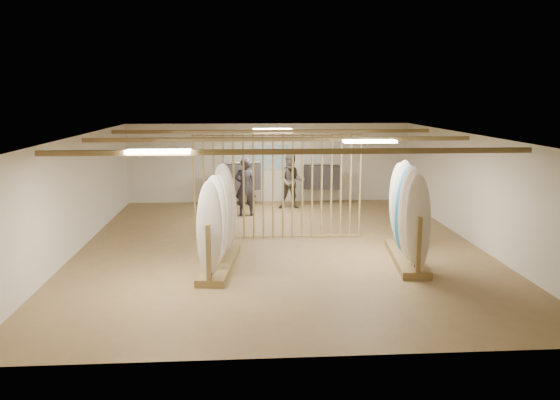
{
  "coord_description": "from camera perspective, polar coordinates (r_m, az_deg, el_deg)",
  "views": [
    {
      "loc": [
        -0.91,
        -13.38,
        3.78
      ],
      "look_at": [
        0.0,
        0.0,
        1.2
      ],
      "focal_mm": 35.0,
      "sensor_mm": 36.0,
      "label": 1
    }
  ],
  "objects": [
    {
      "name": "wall_left",
      "position": [
        14.2,
        -20.57,
        0.53
      ],
      "size": [
        0.0,
        12.0,
        12.0
      ],
      "primitive_type": "plane",
      "rotation": [
        1.57,
        0.0,
        1.57
      ],
      "color": "silver",
      "rests_on": "ground"
    },
    {
      "name": "rack_right",
      "position": [
        12.87,
        13.17,
        -2.97
      ],
      "size": [
        0.94,
        2.81,
        2.23
      ],
      "rotation": [
        0.0,
        0.0,
        -0.12
      ],
      "color": "olive",
      "rests_on": "floor"
    },
    {
      "name": "floor",
      "position": [
        13.94,
        0.0,
        -4.85
      ],
      "size": [
        12.0,
        12.0,
        0.0
      ],
      "primitive_type": "plane",
      "color": "olive",
      "rests_on": "ground"
    },
    {
      "name": "light_panels",
      "position": [
        13.45,
        0.0,
        6.45
      ],
      "size": [
        1.2,
        0.35,
        0.06
      ],
      "primitive_type": "cube",
      "color": "white",
      "rests_on": "ground"
    },
    {
      "name": "shopper_a",
      "position": [
        17.29,
        -3.64,
        1.79
      ],
      "size": [
        0.78,
        0.54,
        2.1
      ],
      "primitive_type": "imported",
      "rotation": [
        0.0,
        0.0,
        3.11
      ],
      "color": "#242229",
      "rests_on": "floor"
    },
    {
      "name": "ceiling",
      "position": [
        13.45,
        0.0,
        6.71
      ],
      "size": [
        12.0,
        12.0,
        0.0
      ],
      "primitive_type": "plane",
      "rotation": [
        3.14,
        0.0,
        0.0
      ],
      "color": "gray",
      "rests_on": "ground"
    },
    {
      "name": "wall_right",
      "position": [
        14.82,
        19.67,
        1.01
      ],
      "size": [
        0.0,
        12.0,
        12.0
      ],
      "primitive_type": "plane",
      "rotation": [
        1.57,
        0.0,
        -1.57
      ],
      "color": "silver",
      "rests_on": "ground"
    },
    {
      "name": "shopper_b",
      "position": [
        18.35,
        1.22,
        2.33
      ],
      "size": [
        1.03,
        0.81,
        2.1
      ],
      "primitive_type": "imported",
      "rotation": [
        0.0,
        0.0,
        -0.02
      ],
      "color": "#403A31",
      "rests_on": "floor"
    },
    {
      "name": "wall_back",
      "position": [
        19.55,
        -1.19,
        3.9
      ],
      "size": [
        12.0,
        0.0,
        12.0
      ],
      "primitive_type": "plane",
      "rotation": [
        1.57,
        0.0,
        0.0
      ],
      "color": "silver",
      "rests_on": "ground"
    },
    {
      "name": "bamboo_partition",
      "position": [
        14.41,
        -0.21,
        1.38
      ],
      "size": [
        4.45,
        0.05,
        2.78
      ],
      "color": "tan",
      "rests_on": "ground"
    },
    {
      "name": "rack_left",
      "position": [
        12.11,
        -6.4,
        -3.72
      ],
      "size": [
        0.91,
        2.73,
        2.16
      ],
      "rotation": [
        0.0,
        0.0,
        -0.12
      ],
      "color": "olive",
      "rests_on": "floor"
    },
    {
      "name": "ceiling_slats",
      "position": [
        13.46,
        0.0,
        6.37
      ],
      "size": [
        9.5,
        6.12,
        0.1
      ],
      "primitive_type": "cube",
      "color": "olive",
      "rests_on": "ground"
    },
    {
      "name": "clothing_rack_a",
      "position": [
        18.76,
        -4.16,
        2.41
      ],
      "size": [
        1.45,
        0.59,
        1.57
      ],
      "rotation": [
        0.0,
        0.0,
        0.17
      ],
      "color": "silver",
      "rests_on": "floor"
    },
    {
      "name": "wall_front",
      "position": [
        7.81,
        2.99,
        -6.88
      ],
      "size": [
        12.0,
        0.0,
        12.0
      ],
      "primitive_type": "plane",
      "rotation": [
        -1.57,
        0.0,
        0.0
      ],
      "color": "silver",
      "rests_on": "ground"
    },
    {
      "name": "clothing_rack_b",
      "position": [
        19.19,
        4.37,
        2.39
      ],
      "size": [
        1.35,
        0.58,
        1.46
      ],
      "rotation": [
        0.0,
        0.0,
        -0.19
      ],
      "color": "silver",
      "rests_on": "floor"
    },
    {
      "name": "poster",
      "position": [
        19.51,
        -1.19,
        4.47
      ],
      "size": [
        1.4,
        0.03,
        0.9
      ],
      "primitive_type": "cube",
      "color": "#3798C2",
      "rests_on": "ground"
    }
  ]
}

